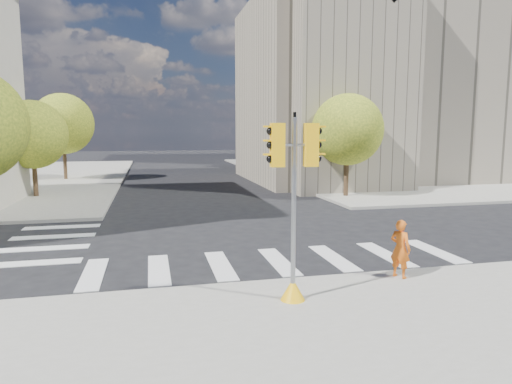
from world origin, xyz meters
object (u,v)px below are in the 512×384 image
at_px(lamp_far, 274,125).
at_px(photographer, 400,249).
at_px(traffic_signal, 294,223).
at_px(lamp_near, 330,122).

xyz_separation_m(lamp_far, photographer, (-5.53, -32.60, -3.66)).
height_order(lamp_far, photographer, lamp_far).
relative_size(lamp_far, traffic_signal, 1.91).
bearing_deg(lamp_far, traffic_signal, -104.66).
relative_size(lamp_near, lamp_far, 1.00).
bearing_deg(photographer, traffic_signal, 75.61).
relative_size(lamp_near, traffic_signal, 1.91).
bearing_deg(traffic_signal, lamp_far, 78.05).
relative_size(lamp_far, photographer, 5.25).
relative_size(lamp_near, photographer, 5.25).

